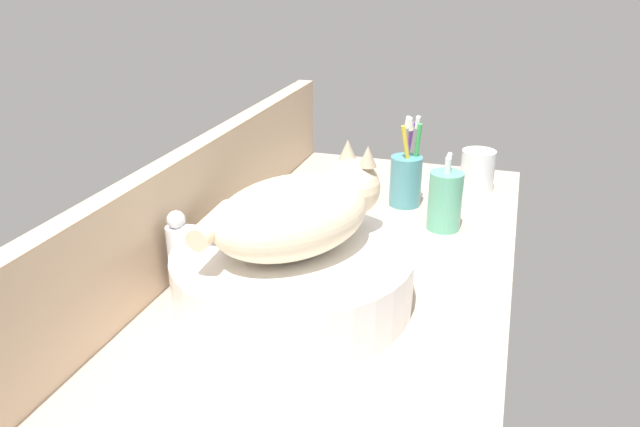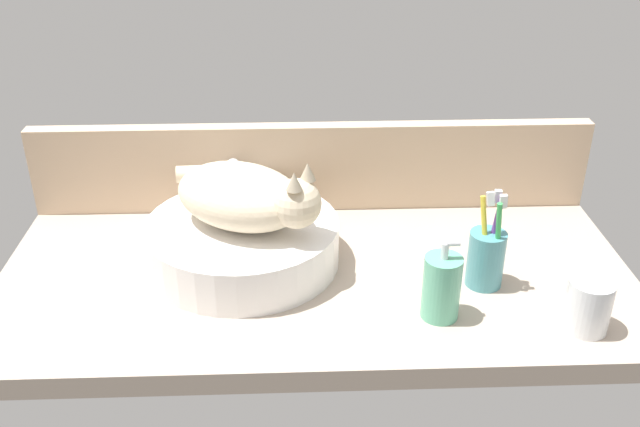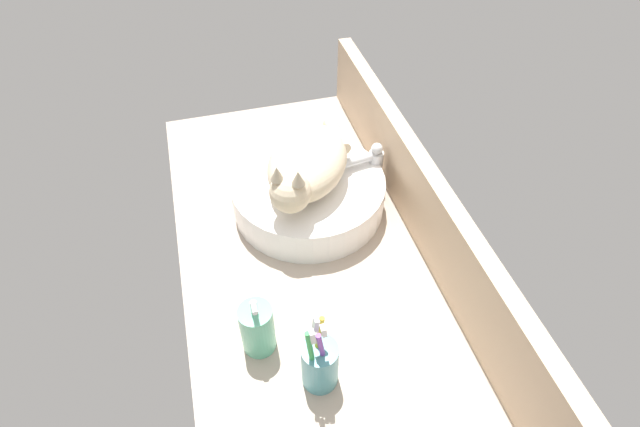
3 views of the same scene
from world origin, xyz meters
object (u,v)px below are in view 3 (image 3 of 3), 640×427
object	(u,v)px
toothbrush_cup	(320,364)
soap_dispenser	(257,328)
cat	(306,165)
faucet	(371,166)
sink_basin	(309,194)

from	to	relation	value
toothbrush_cup	soap_dispenser	bearing A→B (deg)	-136.60
cat	faucet	world-z (taller)	cat
toothbrush_cup	cat	bearing A→B (deg)	168.71
faucet	soap_dispenser	size ratio (longest dim) A/B	0.93
cat	toothbrush_cup	xyz separation A→B (cm)	(42.23, -8.43, -8.53)
faucet	soap_dispenser	world-z (taller)	soap_dispenser
sink_basin	toothbrush_cup	distance (cm)	44.39
sink_basin	cat	bearing A→B (deg)	-28.53
sink_basin	cat	xyz separation A→B (cm)	(1.20, -0.65, 9.99)
sink_basin	soap_dispenser	xyz separation A→B (cm)	(33.72, -18.26, 1.50)
sink_basin	toothbrush_cup	size ratio (longest dim) A/B	1.92
sink_basin	soap_dispenser	bearing A→B (deg)	-28.44
cat	faucet	bearing A→B (deg)	101.91
sink_basin	toothbrush_cup	xyz separation A→B (cm)	(43.43, -9.08, 1.46)
cat	toothbrush_cup	bearing A→B (deg)	-11.29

